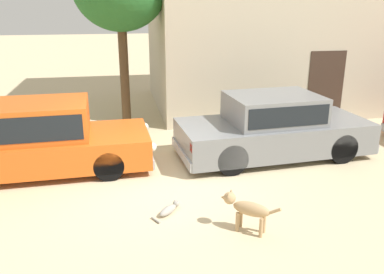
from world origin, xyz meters
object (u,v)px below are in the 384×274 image
Objects in this scene: parked_sedan_second at (273,126)px; stray_cat at (169,209)px; parked_sedan_nearest at (41,138)px; stray_dog_spotted at (246,208)px.

parked_sedan_second is 8.43× the size of stray_cat.
parked_sedan_second is at bearing -2.66° from parked_sedan_nearest.
parked_sedan_second is 5.55× the size of stray_dog_spotted.
parked_sedan_nearest reaches higher than parked_sedan_second.
stray_dog_spotted is at bearing -80.66° from stray_cat.
parked_sedan_nearest is 5.56× the size of stray_dog_spotted.
parked_sedan_second is 3.44m from stray_dog_spotted.
parked_sedan_nearest is at bearing 175.18° from parked_sedan_second.
stray_dog_spotted is (3.49, -3.08, -0.34)m from parked_sedan_nearest.
stray_cat is at bearing 3.23° from stray_dog_spotted.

